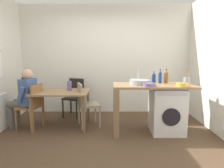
% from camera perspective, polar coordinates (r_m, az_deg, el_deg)
% --- Properties ---
extents(ground_plane, '(5.46, 5.46, 0.00)m').
position_cam_1_polar(ground_plane, '(3.58, -2.69, -15.72)').
color(ground_plane, '#4C3826').
extents(wall_back, '(4.60, 0.10, 2.70)m').
position_cam_1_polar(wall_back, '(5.02, -1.85, 7.08)').
color(wall_back, silver).
rests_on(wall_back, ground_plane).
extents(dining_table, '(1.10, 0.76, 0.74)m').
position_cam_1_polar(dining_table, '(4.10, -14.49, -3.42)').
color(dining_table, olive).
rests_on(dining_table, ground_plane).
extents(chair_person_seat, '(0.46, 0.46, 0.90)m').
position_cam_1_polar(chair_person_seat, '(4.19, -22.09, -5.40)').
color(chair_person_seat, olive).
rests_on(chair_person_seat, ground_plane).
extents(chair_opposite, '(0.51, 0.51, 0.90)m').
position_cam_1_polar(chair_opposite, '(4.06, -7.73, -5.30)').
color(chair_opposite, gray).
rests_on(chair_opposite, ground_plane).
extents(chair_spare_by_wall, '(0.51, 0.51, 0.90)m').
position_cam_1_polar(chair_spare_by_wall, '(4.84, -10.74, -3.16)').
color(chair_spare_by_wall, black).
rests_on(chair_spare_by_wall, ground_plane).
extents(seated_person, '(0.53, 0.54, 1.20)m').
position_cam_1_polar(seated_person, '(4.25, -24.05, -3.09)').
color(seated_person, '#595651').
rests_on(seated_person, ground_plane).
extents(kitchen_counter, '(1.50, 0.68, 0.92)m').
position_cam_1_polar(kitchen_counter, '(3.73, 8.77, -2.56)').
color(kitchen_counter, olive).
rests_on(kitchen_counter, ground_plane).
extents(washing_machine, '(0.60, 0.61, 0.86)m').
position_cam_1_polar(washing_machine, '(3.90, 15.62, -7.29)').
color(washing_machine, silver).
rests_on(washing_machine, ground_plane).
extents(sink_basin, '(0.38, 0.38, 0.09)m').
position_cam_1_polar(sink_basin, '(3.69, 8.05, 0.54)').
color(sink_basin, '#9EA0A5').
rests_on(sink_basin, kitchen_counter).
extents(tap, '(0.02, 0.02, 0.28)m').
position_cam_1_polar(tap, '(3.85, 7.71, 2.31)').
color(tap, '#B2B2B7').
rests_on(tap, kitchen_counter).
extents(bottle_tall_green, '(0.08, 0.08, 0.22)m').
position_cam_1_polar(bottle_tall_green, '(4.00, 12.05, 1.84)').
color(bottle_tall_green, navy).
rests_on(bottle_tall_green, kitchen_counter).
extents(bottle_squat_brown, '(0.06, 0.06, 0.27)m').
position_cam_1_polar(bottle_squat_brown, '(3.94, 13.81, 2.03)').
color(bottle_squat_brown, navy).
rests_on(bottle_squat_brown, kitchen_counter).
extents(bottle_clear_small, '(0.08, 0.08, 0.28)m').
position_cam_1_polar(bottle_clear_small, '(3.97, 15.49, 2.04)').
color(bottle_clear_small, brown).
rests_on(bottle_clear_small, kitchen_counter).
extents(mixing_bowl, '(0.21, 0.21, 0.06)m').
position_cam_1_polar(mixing_bowl, '(3.51, 10.60, -0.12)').
color(mixing_bowl, slate).
rests_on(mixing_bowl, kitchen_counter).
extents(utensil_crock, '(0.11, 0.11, 0.30)m').
position_cam_1_polar(utensil_crock, '(3.96, 20.87, 0.96)').
color(utensil_crock, gray).
rests_on(utensil_crock, kitchen_counter).
extents(colander, '(0.20, 0.20, 0.06)m').
position_cam_1_polar(colander, '(3.65, 19.69, -0.17)').
color(colander, gold).
rests_on(colander, kitchen_counter).
extents(vase, '(0.09, 0.09, 0.20)m').
position_cam_1_polar(vase, '(4.13, -12.22, -0.53)').
color(vase, slate).
rests_on(vase, dining_table).
extents(scissors, '(0.15, 0.06, 0.01)m').
position_cam_1_polar(scissors, '(3.63, 11.58, -0.32)').
color(scissors, '#B2B2B7').
rests_on(scissors, kitchen_counter).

